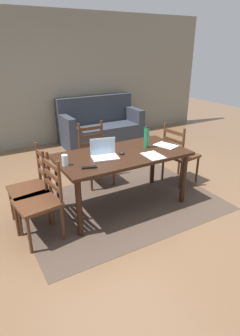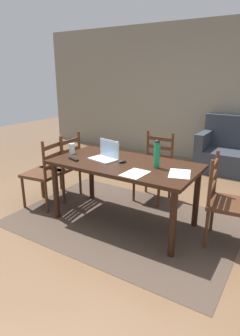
{
  "view_description": "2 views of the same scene",
  "coord_description": "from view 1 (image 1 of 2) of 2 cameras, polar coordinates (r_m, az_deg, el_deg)",
  "views": [
    {
      "loc": [
        -1.73,
        -2.94,
        2.02
      ],
      "look_at": [
        -0.06,
        -0.05,
        0.58
      ],
      "focal_mm": 30.35,
      "sensor_mm": 36.0,
      "label": 1
    },
    {
      "loc": [
        1.63,
        -2.68,
        1.72
      ],
      "look_at": [
        -0.06,
        -0.0,
        0.68
      ],
      "focal_mm": 30.67,
      "sensor_mm": 36.0,
      "label": 2
    }
  ],
  "objects": [
    {
      "name": "ground_plane",
      "position": [
        3.96,
        0.4,
        -7.27
      ],
      "size": [
        14.0,
        14.0,
        0.0
      ],
      "primitive_type": "plane",
      "color": "brown"
    },
    {
      "name": "area_rug",
      "position": [
        3.96,
        0.4,
        -7.24
      ],
      "size": [
        2.64,
        1.82,
        0.01
      ],
      "primitive_type": "cube",
      "color": "#47382D",
      "rests_on": "ground"
    },
    {
      "name": "wall_back",
      "position": [
        6.37,
        -14.73,
        16.61
      ],
      "size": [
        8.0,
        0.12,
        2.7
      ],
      "primitive_type": "cube",
      "color": "gray",
      "rests_on": "ground"
    },
    {
      "name": "dining_table",
      "position": [
        3.67,
        0.43,
        1.62
      ],
      "size": [
        1.68,
        0.87,
        0.75
      ],
      "color": "black",
      "rests_on": "ground"
    },
    {
      "name": "chair_far_head",
      "position": [
        4.41,
        -4.9,
        2.6
      ],
      "size": [
        0.44,
        0.44,
        0.95
      ],
      "color": "#4C2B19",
      "rests_on": "ground"
    },
    {
      "name": "chair_left_far",
      "position": [
        3.53,
        -17.17,
        -3.91
      ],
      "size": [
        0.46,
        0.46,
        0.95
      ],
      "color": "#4C2B19",
      "rests_on": "ground"
    },
    {
      "name": "chair_left_near",
      "position": [
        3.23,
        -15.68,
        -6.38
      ],
      "size": [
        0.5,
        0.5,
        0.95
      ],
      "color": "#4C2B19",
      "rests_on": "ground"
    },
    {
      "name": "chair_right_far",
      "position": [
        4.5,
        11.84,
        2.61
      ],
      "size": [
        0.49,
        0.49,
        0.95
      ],
      "color": "#4C2B19",
      "rests_on": "ground"
    },
    {
      "name": "couch",
      "position": [
        6.47,
        -4.05,
        8.38
      ],
      "size": [
        1.8,
        0.8,
        1.0
      ],
      "color": "#2D333D",
      "rests_on": "ground"
    },
    {
      "name": "laptop",
      "position": [
        3.5,
        -3.22,
        3.12
      ],
      "size": [
        0.36,
        0.28,
        0.23
      ],
      "color": "silver",
      "rests_on": "dining_table"
    },
    {
      "name": "water_bottle",
      "position": [
        3.81,
        5.34,
        6.35
      ],
      "size": [
        0.07,
        0.07,
        0.31
      ],
      "color": "#197247",
      "rests_on": "dining_table"
    },
    {
      "name": "drinking_glass",
      "position": [
        3.3,
        -11.02,
        1.54
      ],
      "size": [
        0.07,
        0.07,
        0.13
      ],
      "primitive_type": "cylinder",
      "color": "silver",
      "rests_on": "dining_table"
    },
    {
      "name": "computer_mouse",
      "position": [
        3.61,
        0.36,
        3.11
      ],
      "size": [
        0.09,
        0.12,
        0.03
      ],
      "primitive_type": "ellipsoid",
      "rotation": [
        0.0,
        0.0,
        -0.38
      ],
      "color": "black",
      "rests_on": "dining_table"
    },
    {
      "name": "tv_remote",
      "position": [
        3.21,
        -6.18,
        0.14
      ],
      "size": [
        0.17,
        0.1,
        0.02
      ],
      "primitive_type": "cube",
      "rotation": [
        0.0,
        0.0,
        1.22
      ],
      "color": "black",
      "rests_on": "dining_table"
    },
    {
      "name": "paper_stack_left",
      "position": [
        3.58,
        6.69,
        2.5
      ],
      "size": [
        0.22,
        0.31,
        0.0
      ],
      "primitive_type": "cube",
      "rotation": [
        0.0,
        0.0,
        -0.05
      ],
      "color": "white",
      "rests_on": "dining_table"
    },
    {
      "name": "paper_stack_right",
      "position": [
        3.98,
        9.17,
        4.52
      ],
      "size": [
        0.29,
        0.35,
        0.0
      ],
      "primitive_type": "cube",
      "rotation": [
        0.0,
        0.0,
        0.3
      ],
      "color": "white",
      "rests_on": "dining_table"
    }
  ]
}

